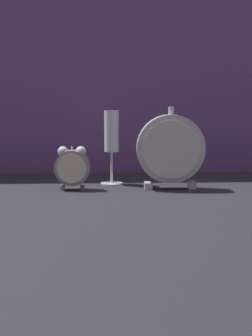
% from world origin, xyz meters
% --- Properties ---
extents(ground_plane, '(4.00, 4.00, 0.00)m').
position_xyz_m(ground_plane, '(0.00, 0.00, 0.00)').
color(ground_plane, '#232328').
extents(fabric_backdrop_drape, '(1.80, 0.01, 0.75)m').
position_xyz_m(fabric_backdrop_drape, '(0.00, 0.33, 0.37)').
color(fabric_backdrop_drape, '#6B478E').
rests_on(fabric_backdrop_drape, ground_plane).
extents(alarm_clock_twin_bell, '(0.09, 0.03, 0.12)m').
position_xyz_m(alarm_clock_twin_bell, '(-0.14, 0.06, 0.06)').
color(alarm_clock_twin_bell, gray).
rests_on(alarm_clock_twin_bell, ground_plane).
extents(mantel_clock_silver, '(0.18, 0.04, 0.22)m').
position_xyz_m(mantel_clock_silver, '(0.12, 0.06, 0.11)').
color(mantel_clock_silver, silver).
rests_on(mantel_clock_silver, ground_plane).
extents(champagne_flute, '(0.06, 0.06, 0.20)m').
position_xyz_m(champagne_flute, '(-0.04, 0.14, 0.13)').
color(champagne_flute, silver).
rests_on(champagne_flute, ground_plane).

